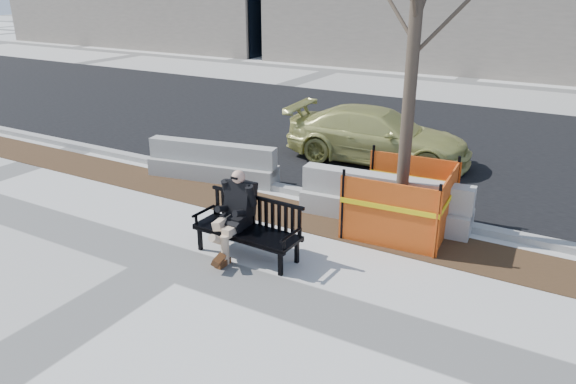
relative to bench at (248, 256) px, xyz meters
name	(u,v)px	position (x,y,z in m)	size (l,w,h in m)	color
ground	(172,262)	(-0.91, -0.78, 0.00)	(120.00, 120.00, 0.00)	beige
mulch_strip	(261,207)	(-0.91, 1.82, 0.00)	(40.00, 1.20, 0.02)	#47301C
asphalt_street	(379,134)	(-0.91, 8.02, 0.00)	(60.00, 10.40, 0.01)	black
curb	(286,189)	(-0.91, 2.77, 0.06)	(60.00, 0.25, 0.12)	#9E9B93
bench	(248,256)	(0.00, 0.00, 0.00)	(1.79, 0.64, 0.96)	black
seated_man	(237,251)	(-0.24, 0.06, 0.00)	(0.59, 0.98, 1.37)	black
tree_fence	(399,230)	(1.76, 2.15, 0.00)	(2.50, 2.50, 6.25)	orange
sedan	(376,161)	(-0.05, 5.66, 0.00)	(1.79, 4.40, 1.28)	tan
jersey_barrier_left	(213,179)	(-2.70, 2.63, 0.00)	(2.95, 0.59, 0.84)	#9C9991
jersey_barrier_right	(383,221)	(1.38, 2.38, 0.00)	(3.09, 0.62, 0.89)	#ABA8A0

